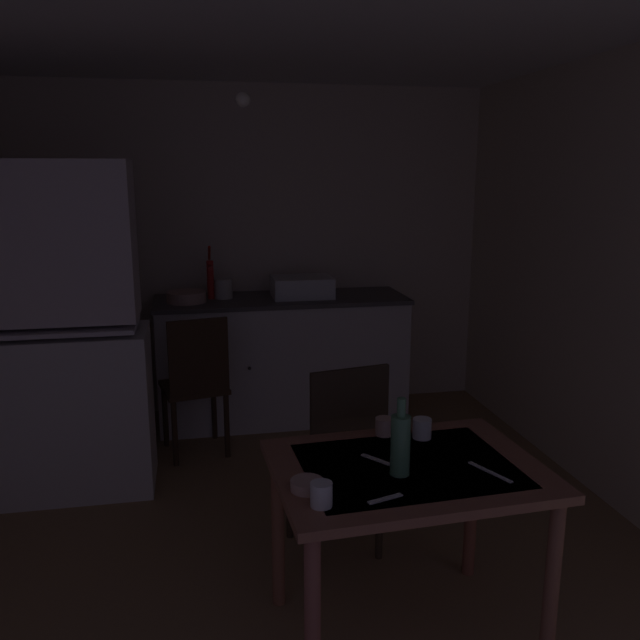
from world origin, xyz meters
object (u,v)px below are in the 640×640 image
object	(u,v)px
sink_basin	(302,286)
chair_far_side	(340,457)
mixing_bowl_counter	(187,297)
serving_bowl_wide	(307,485)
mug_tall	(384,426)
glass_bottle	(400,443)
hand_pump	(210,276)
dining_table	(407,490)
hutch_cabinet	(58,343)
chair_by_counter	(196,383)

from	to	relation	value
sink_basin	chair_far_side	distance (m)	1.97
mixing_bowl_counter	serving_bowl_wide	bearing A→B (deg)	-80.75
mug_tall	glass_bottle	distance (m)	0.38
sink_basin	mixing_bowl_counter	bearing A→B (deg)	-176.60
sink_basin	glass_bottle	xyz separation A→B (m)	(-0.06, -2.58, -0.15)
chair_far_side	mug_tall	world-z (taller)	chair_far_side
sink_basin	hand_pump	bearing A→B (deg)	176.12
mixing_bowl_counter	glass_bottle	world-z (taller)	glass_bottle
dining_table	chair_far_side	bearing A→B (deg)	102.02
sink_basin	serving_bowl_wide	distance (m)	2.68
hutch_cabinet	serving_bowl_wide	world-z (taller)	hutch_cabinet
hutch_cabinet	mixing_bowl_counter	xyz separation A→B (m)	(0.71, 0.87, 0.08)
hand_pump	mixing_bowl_counter	size ratio (longest dim) A/B	1.41
hutch_cabinet	chair_far_side	bearing A→B (deg)	-34.81
glass_bottle	hutch_cabinet	bearing A→B (deg)	132.03
sink_basin	glass_bottle	size ratio (longest dim) A/B	1.48
chair_far_side	sink_basin	bearing A→B (deg)	85.90
hand_pump	chair_by_counter	world-z (taller)	hand_pump
dining_table	chair_far_side	distance (m)	0.63
serving_bowl_wide	mug_tall	size ratio (longest dim) A/B	1.56
hutch_cabinet	dining_table	world-z (taller)	hutch_cabinet
sink_basin	mug_tall	xyz separation A→B (m)	(-0.01, -2.21, -0.23)
chair_by_counter	mug_tall	xyz separation A→B (m)	(0.79, -1.62, 0.28)
sink_basin	serving_bowl_wide	world-z (taller)	sink_basin
chair_far_side	serving_bowl_wide	world-z (taller)	chair_far_side
chair_by_counter	serving_bowl_wide	distance (m)	2.10
mug_tall	sink_basin	bearing A→B (deg)	89.70
chair_far_side	serving_bowl_wide	xyz separation A→B (m)	(-0.28, -0.73, 0.25)
hand_pump	glass_bottle	bearing A→B (deg)	-76.98
chair_far_side	mixing_bowl_counter	bearing A→B (deg)	110.80
sink_basin	chair_by_counter	distance (m)	1.12
dining_table	mug_tall	bearing A→B (deg)	90.78
chair_far_side	glass_bottle	bearing A→B (deg)	-83.53
hand_pump	mug_tall	size ratio (longest dim) A/B	5.17
hutch_cabinet	chair_far_side	world-z (taller)	hutch_cabinet
dining_table	glass_bottle	distance (m)	0.24
chair_by_counter	serving_bowl_wide	bearing A→B (deg)	-79.51
sink_basin	serving_bowl_wide	size ratio (longest dim) A/B	3.73
hutch_cabinet	sink_basin	bearing A→B (deg)	30.58
glass_bottle	chair_by_counter	bearing A→B (deg)	110.38
serving_bowl_wide	mug_tall	distance (m)	0.59
hutch_cabinet	chair_far_side	size ratio (longest dim) A/B	1.93
sink_basin	chair_far_side	world-z (taller)	sink_basin
sink_basin	mixing_bowl_counter	world-z (taller)	sink_basin
sink_basin	chair_far_side	size ratio (longest dim) A/B	0.45
hutch_cabinet	sink_basin	distance (m)	1.81
dining_table	chair_by_counter	world-z (taller)	chair_by_counter
mixing_bowl_counter	glass_bottle	distance (m)	2.65
glass_bottle	sink_basin	bearing A→B (deg)	88.66
hand_pump	glass_bottle	distance (m)	2.70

